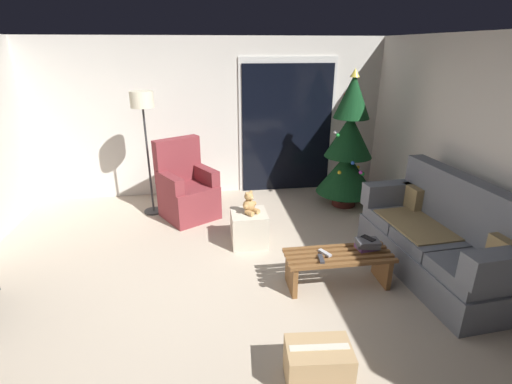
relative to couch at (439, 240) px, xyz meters
The scene contains 16 objects.
ground_plane 2.36m from the couch, behind, with size 7.00×7.00×0.00m, color #B2A38E.
wall_back 3.82m from the couch, 128.53° to the left, with size 5.72×0.12×2.50m, color silver.
patio_door_frame 3.11m from the couch, 110.74° to the left, with size 1.60×0.02×2.20m, color silver.
patio_door_glass 3.09m from the couch, 110.86° to the left, with size 1.50×0.02×2.10m, color black.
couch is the anchor object (origin of this frame).
coffee_table 1.16m from the couch, behind, with size 1.10×0.40×0.37m.
remote_silver 1.29m from the couch, behind, with size 0.04×0.16×0.02m, color #ADADB2.
remote_graphite 1.37m from the couch, behind, with size 0.04×0.16×0.02m, color #333338.
book_stack 0.83m from the couch, behind, with size 0.27×0.23×0.11m.
cell_phone 0.82m from the couch, behind, with size 0.07×0.14×0.01m, color black.
christmas_tree 2.07m from the couch, 99.09° to the left, with size 0.89×0.89×2.06m.
armchair 3.34m from the couch, 145.24° to the left, with size 0.94×0.94×1.13m.
floor_lamp 4.04m from the couch, 147.05° to the left, with size 0.32×0.32×1.78m.
ottoman 2.18m from the couch, 154.05° to the left, with size 0.44×0.44×0.42m, color beige.
teddy_bear_honey 2.16m from the couch, 154.17° to the left, with size 0.21×0.22×0.29m.
cardboard_box_taped_mid_floor 2.12m from the couch, 144.07° to the right, with size 0.50×0.36×0.33m.
Camera 1 is at (-0.14, -3.13, 2.35)m, focal length 26.46 mm.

